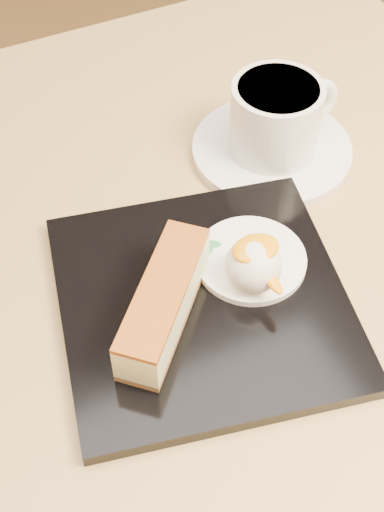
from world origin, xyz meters
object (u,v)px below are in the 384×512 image
table (185,399)px  coffee_cup (277,116)px  cheesecake (164,302)px  ice_cream_scoop (253,266)px  dessert_plate (203,301)px  saucer (272,150)px

table → coffee_cup: 0.28m
cheesecake → ice_cream_scoop: bearing=-47.1°
dessert_plate → cheesecake: cheesecake is taller
cheesecake → saucer: size_ratio=0.76×
dessert_plate → cheesecake: (-0.04, -0.00, 0.03)m
dessert_plate → ice_cream_scoop: (0.04, -0.00, 0.03)m
table → dessert_plate: size_ratio=3.64×
table → coffee_cup: coffee_cup is taller
dessert_plate → ice_cream_scoop: 0.05m
dessert_plate → coffee_cup: bearing=43.4°
dessert_plate → cheesecake: bearing=-171.9°
table → ice_cream_scoop: bearing=-13.7°
dessert_plate → saucer: dessert_plate is taller
cheesecake → ice_cream_scoop: (0.08, 0.00, 0.00)m
table → cheesecake: (-0.02, -0.01, 0.19)m
dessert_plate → ice_cream_scoop: ice_cream_scoop is taller
cheesecake → table: bearing=-16.7°
saucer → dessert_plate: bearing=-136.2°
dessert_plate → coffee_cup: coffee_cup is taller
table → ice_cream_scoop: 0.20m
table → cheesecake: 0.19m
cheesecake → coffee_cup: coffee_cup is taller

